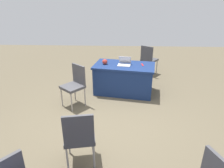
{
  "coord_description": "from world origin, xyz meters",
  "views": [
    {
      "loc": [
        -0.32,
        3.31,
        2.36
      ],
      "look_at": [
        -0.16,
        -0.06,
        0.9
      ],
      "focal_mm": 32.2,
      "sensor_mm": 36.0,
      "label": 1
    }
  ],
  "objects_px": {
    "chair_near_front": "(75,83)",
    "chair_tucked_right": "(79,135)",
    "table_foreground": "(124,78)",
    "scissors_red": "(142,65)",
    "yarn_ball": "(105,62)",
    "laptop_silver": "(124,64)",
    "chair_by_pillar": "(148,58)"
  },
  "relations": [
    {
      "from": "chair_near_front",
      "to": "chair_tucked_right",
      "type": "height_order",
      "value": "chair_near_front"
    },
    {
      "from": "table_foreground",
      "to": "laptop_silver",
      "type": "xyz_separation_m",
      "value": [
        0.0,
        0.02,
        0.42
      ]
    },
    {
      "from": "chair_near_front",
      "to": "chair_by_pillar",
      "type": "relative_size",
      "value": 1.0
    },
    {
      "from": "table_foreground",
      "to": "scissors_red",
      "type": "distance_m",
      "value": 0.6
    },
    {
      "from": "chair_tucked_right",
      "to": "scissors_red",
      "type": "distance_m",
      "value": 2.88
    },
    {
      "from": "scissors_red",
      "to": "table_foreground",
      "type": "bearing_deg",
      "value": -93.5
    },
    {
      "from": "chair_tucked_right",
      "to": "chair_by_pillar",
      "type": "distance_m",
      "value": 4.26
    },
    {
      "from": "table_foreground",
      "to": "scissors_red",
      "type": "relative_size",
      "value": 9.24
    },
    {
      "from": "chair_by_pillar",
      "to": "scissors_red",
      "type": "relative_size",
      "value": 5.32
    },
    {
      "from": "laptop_silver",
      "to": "table_foreground",
      "type": "bearing_deg",
      "value": -89.52
    },
    {
      "from": "table_foreground",
      "to": "chair_by_pillar",
      "type": "xyz_separation_m",
      "value": [
        -0.8,
        -1.38,
        0.17
      ]
    },
    {
      "from": "chair_near_front",
      "to": "chair_tucked_right",
      "type": "xyz_separation_m",
      "value": [
        -0.47,
        1.85,
        -0.01
      ]
    },
    {
      "from": "scissors_red",
      "to": "chair_tucked_right",
      "type": "bearing_deg",
      "value": -28.51
    },
    {
      "from": "table_foreground",
      "to": "chair_by_pillar",
      "type": "distance_m",
      "value": 1.6
    },
    {
      "from": "chair_by_pillar",
      "to": "yarn_ball",
      "type": "height_order",
      "value": "chair_by_pillar"
    },
    {
      "from": "chair_near_front",
      "to": "yarn_ball",
      "type": "xyz_separation_m",
      "value": [
        -0.63,
        -0.8,
        0.27
      ]
    },
    {
      "from": "laptop_silver",
      "to": "scissors_red",
      "type": "relative_size",
      "value": 2.0
    },
    {
      "from": "table_foreground",
      "to": "chair_near_front",
      "type": "bearing_deg",
      "value": 34.26
    },
    {
      "from": "laptop_silver",
      "to": "yarn_ball",
      "type": "height_order",
      "value": "laptop_silver"
    },
    {
      "from": "chair_by_pillar",
      "to": "laptop_silver",
      "type": "bearing_deg",
      "value": -82.38
    },
    {
      "from": "chair_near_front",
      "to": "chair_tucked_right",
      "type": "bearing_deg",
      "value": 144.68
    },
    {
      "from": "table_foreground",
      "to": "chair_near_front",
      "type": "distance_m",
      "value": 1.38
    },
    {
      "from": "chair_tucked_right",
      "to": "yarn_ball",
      "type": "distance_m",
      "value": 2.67
    },
    {
      "from": "laptop_silver",
      "to": "chair_tucked_right",
      "type": "bearing_deg",
      "value": 85.12
    },
    {
      "from": "chair_near_front",
      "to": "scissors_red",
      "type": "bearing_deg",
      "value": -113.24
    },
    {
      "from": "chair_by_pillar",
      "to": "yarn_ball",
      "type": "distance_m",
      "value": 1.9
    },
    {
      "from": "chair_near_front",
      "to": "scissors_red",
      "type": "distance_m",
      "value": 1.79
    },
    {
      "from": "chair_near_front",
      "to": "chair_by_pillar",
      "type": "height_order",
      "value": "chair_near_front"
    },
    {
      "from": "table_foreground",
      "to": "chair_tucked_right",
      "type": "xyz_separation_m",
      "value": [
        0.67,
        2.63,
        0.16
      ]
    },
    {
      "from": "chair_tucked_right",
      "to": "scissors_red",
      "type": "height_order",
      "value": "chair_tucked_right"
    },
    {
      "from": "table_foreground",
      "to": "yarn_ball",
      "type": "height_order",
      "value": "yarn_ball"
    },
    {
      "from": "chair_near_front",
      "to": "scissors_red",
      "type": "xyz_separation_m",
      "value": [
        -1.6,
        -0.79,
        0.21
      ]
    }
  ]
}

